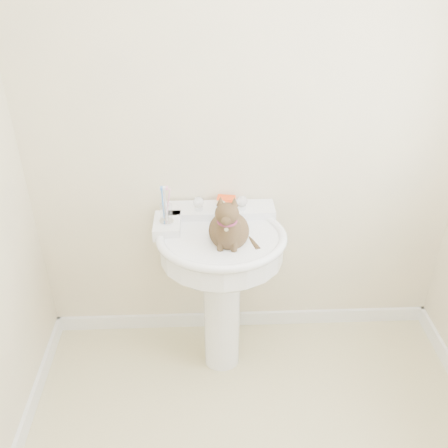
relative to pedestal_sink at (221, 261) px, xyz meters
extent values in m
cube|color=white|center=(0.14, 0.28, -0.64)|extent=(2.20, 0.02, 0.09)
cylinder|color=white|center=(0.00, -0.01, -0.35)|extent=(0.19, 0.19, 0.66)
cylinder|color=white|center=(0.00, -0.01, 0.08)|extent=(0.59, 0.59, 0.13)
ellipsoid|color=white|center=(0.00, -0.01, 0.02)|extent=(0.54, 0.47, 0.21)
torus|color=white|center=(0.00, -0.01, 0.14)|extent=(0.62, 0.62, 0.04)
cube|color=white|center=(0.00, 0.20, 0.16)|extent=(0.55, 0.15, 0.06)
cube|color=white|center=(-0.26, 0.08, 0.16)|extent=(0.13, 0.20, 0.06)
cylinder|color=silver|center=(0.00, 0.16, 0.21)|extent=(0.05, 0.05, 0.05)
cylinder|color=silver|center=(0.00, 0.11, 0.24)|extent=(0.04, 0.04, 0.14)
sphere|color=white|center=(-0.11, 0.18, 0.23)|extent=(0.06, 0.06, 0.06)
sphere|color=white|center=(0.11, 0.18, 0.23)|extent=(0.06, 0.06, 0.06)
cube|color=#FE4816|center=(0.04, 0.25, 0.20)|extent=(0.10, 0.07, 0.03)
cylinder|color=silver|center=(-0.26, 0.07, 0.19)|extent=(0.07, 0.07, 0.01)
cylinder|color=white|center=(-0.26, 0.07, 0.24)|extent=(0.06, 0.06, 0.09)
cylinder|color=#3E77CC|center=(-0.27, 0.07, 0.29)|extent=(0.01, 0.01, 0.17)
cylinder|color=silver|center=(-0.26, 0.07, 0.29)|extent=(0.01, 0.01, 0.17)
cylinder|color=pink|center=(-0.24, 0.07, 0.29)|extent=(0.01, 0.01, 0.17)
ellipsoid|color=brown|center=(0.03, -0.03, 0.19)|extent=(0.19, 0.22, 0.17)
ellipsoid|color=brown|center=(0.03, -0.11, 0.25)|extent=(0.12, 0.11, 0.15)
ellipsoid|color=brown|center=(0.03, -0.13, 0.34)|extent=(0.11, 0.09, 0.09)
cone|color=brown|center=(0.00, -0.12, 0.39)|extent=(0.04, 0.04, 0.04)
cone|color=brown|center=(0.06, -0.12, 0.39)|extent=(0.04, 0.04, 0.04)
cylinder|color=brown|center=(0.13, -0.01, 0.13)|extent=(0.03, 0.03, 0.20)
torus|color=#822648|center=(0.03, -0.13, 0.30)|extent=(0.09, 0.09, 0.01)
camera|label=1|loc=(-0.07, -1.96, 1.42)|focal=40.00mm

